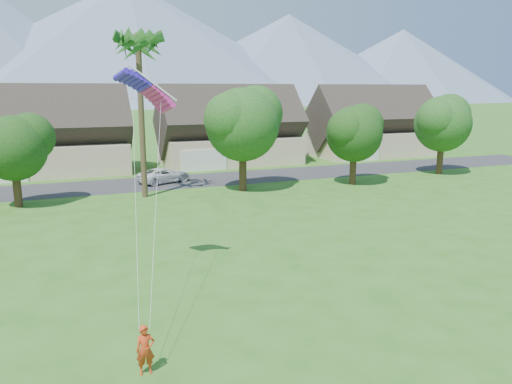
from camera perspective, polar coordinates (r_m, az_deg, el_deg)
street at (r=45.72m, az=-11.21°, el=1.02°), size 90.00×7.00×0.01m
kite_flyer at (r=15.78m, az=-12.54°, el=-17.19°), size 0.56×0.37×1.53m
parked_car at (r=45.72m, az=-10.46°, el=1.90°), size 5.33×3.92×1.35m
mountain_ridge at (r=271.66m, az=-18.47°, el=15.52°), size 540.00×240.00×70.00m
houses_row at (r=54.13m, az=-12.63°, el=6.27°), size 72.75×8.19×8.86m
tree_row at (r=38.92m, az=-11.48°, el=6.43°), size 62.27×6.67×8.45m
fan_palm at (r=39.36m, az=-13.34°, el=16.49°), size 3.00×3.00×13.80m
parafoil_kite at (r=21.94m, az=-12.39°, el=11.56°), size 2.71×1.19×0.50m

